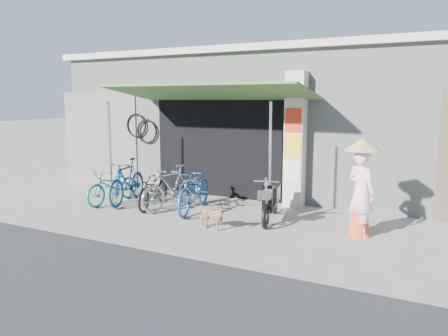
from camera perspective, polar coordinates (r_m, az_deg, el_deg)
The scene contains 13 objects.
ground at distance 8.24m, azimuth -1.95°, elevation -7.96°, with size 80.00×80.00×0.00m, color gray.
bicycle_shop at distance 12.59m, azimuth 9.38°, elevation 6.29°, with size 12.30×5.30×3.66m.
shop_pillar at distance 9.84m, azimuth 9.34°, elevation 3.60°, with size 0.42×0.44×3.00m.
awning at distance 9.74m, azimuth -2.03°, elevation 9.65°, with size 4.60×1.88×2.72m.
neighbour_left at distance 13.00m, azimuth -15.87°, elevation 3.79°, with size 2.60×0.06×2.60m, color #6B665B.
bike_teal at distance 10.46m, azimuth -14.29°, elevation -2.21°, with size 0.56×1.60×0.84m, color #1C7E74.
bike_blue at distance 10.36m, azimuth -12.54°, elevation -1.71°, with size 0.49×1.72×1.03m, color navy.
bike_black at distance 9.89m, azimuth -9.18°, elevation -2.75°, with size 0.54×1.56×0.82m, color black.
bike_silver at distance 9.60m, azimuth -6.87°, elevation -2.56°, with size 0.46×1.63×0.98m, color #A6A7AB.
bike_navy at distance 9.40m, azimuth -3.86°, elevation -2.85°, with size 0.63×1.81×0.95m, color #1E538D.
street_dog at distance 8.11m, azimuth -1.63°, elevation -6.41°, with size 0.27×0.59×0.50m, color #977E50.
moped at distance 8.76m, azimuth 6.14°, elevation -4.16°, with size 0.57×1.60×0.91m.
nun at distance 7.98m, azimuth 17.46°, elevation -2.54°, with size 0.68×0.64×1.74m.
Camera 1 is at (3.84, -6.88, 2.40)m, focal length 35.00 mm.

